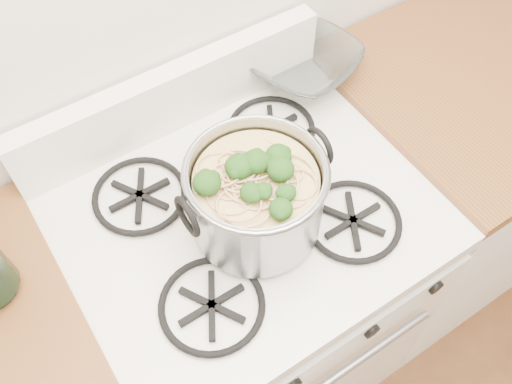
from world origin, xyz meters
name	(u,v)px	position (x,y,z in m)	size (l,w,h in m)	color
gas_range	(248,301)	(0.00, 1.26, 0.44)	(0.76, 0.66, 0.92)	white
counter_right	(476,158)	(0.88, 1.26, 0.46)	(1.00, 0.65, 0.92)	silver
stock_pot	(256,197)	(0.00, 1.22, 1.01)	(0.30, 0.27, 0.18)	gray
spatula	(274,157)	(0.12, 1.33, 0.94)	(0.29, 0.31, 0.02)	black
glass_bowl	(301,67)	(0.33, 1.52, 0.94)	(0.11, 0.11, 0.03)	white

